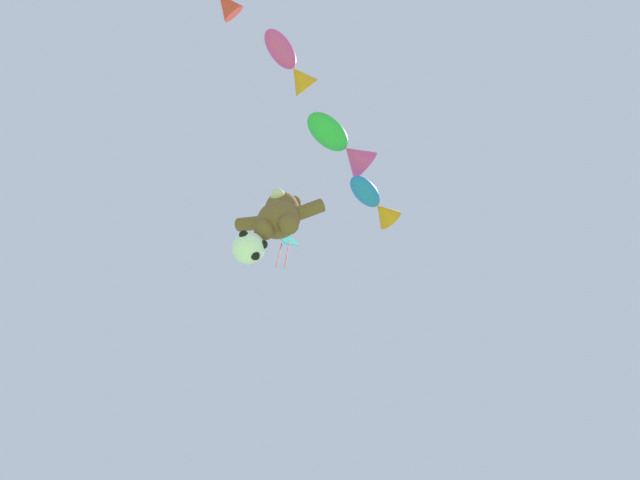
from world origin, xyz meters
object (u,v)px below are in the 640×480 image
object	(u,v)px
teddy_bear_kite	(280,215)
diamond_kite	(285,241)
fish_kite_emerald	(342,144)
fish_kite_cobalt	(375,202)
fish_kite_magenta	(290,64)
soccer_ball_kite	(249,248)

from	to	relation	value
teddy_bear_kite	diamond_kite	world-z (taller)	diamond_kite
teddy_bear_kite	fish_kite_emerald	distance (m)	4.31
fish_kite_cobalt	fish_kite_magenta	distance (m)	5.07
teddy_bear_kite	diamond_kite	xyz separation A→B (m)	(-0.62, 1.86, 3.35)
teddy_bear_kite	fish_kite_magenta	size ratio (longest dim) A/B	1.11
soccer_ball_kite	fish_kite_magenta	size ratio (longest dim) A/B	0.39
teddy_bear_kite	fish_kite_magenta	xyz separation A→B (m)	(1.02, -3.64, 3.70)
soccer_ball_kite	fish_kite_emerald	bearing A→B (deg)	-21.84
fish_kite_magenta	diamond_kite	xyz separation A→B (m)	(-1.65, 5.50, -0.34)
soccer_ball_kite	fish_kite_emerald	xyz separation A→B (m)	(2.71, -1.09, 5.05)
fish_kite_cobalt	soccer_ball_kite	bearing A→B (deg)	-165.13
soccer_ball_kite	fish_kite_magenta	bearing A→B (deg)	-66.16
fish_kite_magenta	diamond_kite	size ratio (longest dim) A/B	0.71
soccer_ball_kite	diamond_kite	world-z (taller)	diamond_kite
fish_kite_magenta	soccer_ball_kite	bearing A→B (deg)	113.84
fish_kite_cobalt	diamond_kite	distance (m)	3.38
fish_kite_cobalt	fish_kite_emerald	world-z (taller)	fish_kite_emerald
soccer_ball_kite	fish_kite_emerald	distance (m)	5.84
soccer_ball_kite	fish_kite_emerald	size ratio (longest dim) A/B	0.32
diamond_kite	fish_kite_magenta	bearing A→B (deg)	-73.34
teddy_bear_kite	fish_kite_cobalt	bearing A→B (deg)	22.65
fish_kite_cobalt	fish_kite_emerald	xyz separation A→B (m)	(-0.62, -1.97, 0.75)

